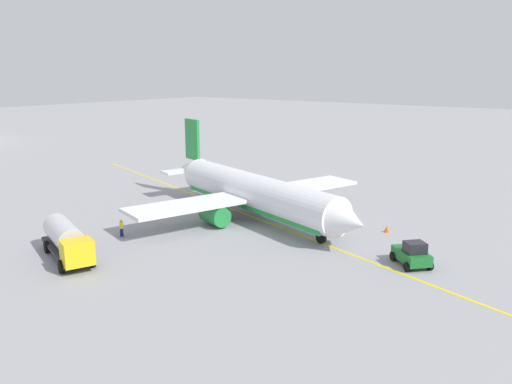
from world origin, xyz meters
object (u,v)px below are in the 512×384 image
at_px(airplane, 254,193).
at_px(refueling_worker, 121,228).
at_px(fuel_tanker, 67,240).
at_px(pushback_tug, 412,254).
at_px(safety_cone_nose, 387,229).

height_order(airplane, refueling_worker, airplane).
relative_size(airplane, refueling_worker, 19.13).
distance_m(airplane, fuel_tanker, 20.83).
bearing_deg(refueling_worker, pushback_tug, 20.27).
xyz_separation_m(airplane, safety_cone_nose, (14.10, 3.83, -2.45)).
distance_m(pushback_tug, safety_cone_nose, 9.42).
height_order(fuel_tanker, safety_cone_nose, fuel_tanker).
distance_m(fuel_tanker, refueling_worker, 7.10).
bearing_deg(safety_cone_nose, airplane, -164.79).
xyz_separation_m(airplane, refueling_worker, (-6.22, -13.31, -1.96)).
relative_size(airplane, pushback_tug, 8.04).
bearing_deg(fuel_tanker, safety_cone_nose, 51.76).
bearing_deg(refueling_worker, airplane, 64.95).
bearing_deg(pushback_tug, fuel_tanker, -146.08).
relative_size(fuel_tanker, pushback_tug, 2.39).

